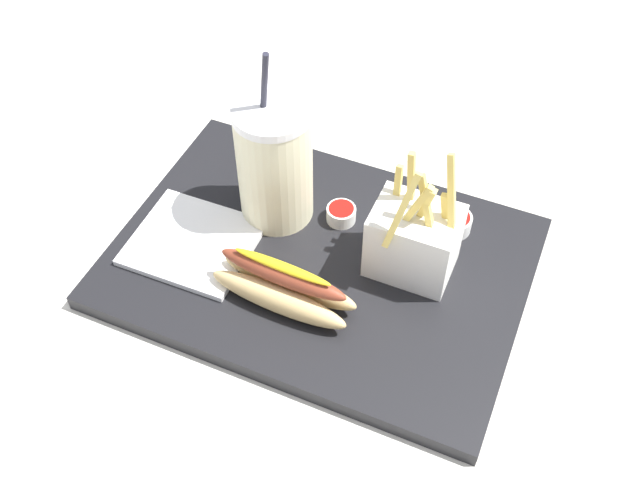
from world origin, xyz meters
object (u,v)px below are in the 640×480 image
object	(u,v)px
soda_cup	(275,163)
ketchup_cup_1	(343,214)
ketchup_cup_3	(264,165)
napkin_stack	(193,242)
fries_basket	(414,239)
hot_dog_1	(283,286)
ketchup_cup_2	(455,222)

from	to	relation	value
soda_cup	ketchup_cup_1	xyz separation A→B (m)	(-0.08, -0.02, -0.07)
ketchup_cup_3	napkin_stack	size ratio (longest dim) A/B	0.28
fries_basket	ketchup_cup_3	distance (m)	0.24
hot_dog_1	napkin_stack	size ratio (longest dim) A/B	1.18
hot_dog_1	ketchup_cup_1	xyz separation A→B (m)	(-0.01, -0.14, -0.01)
soda_cup	hot_dog_1	size ratio (longest dim) A/B	1.39
ketchup_cup_1	napkin_stack	bearing A→B (deg)	35.92
hot_dog_1	ketchup_cup_2	distance (m)	0.22
napkin_stack	ketchup_cup_1	bearing A→B (deg)	-144.08
hot_dog_1	ketchup_cup_3	xyz separation A→B (m)	(0.11, -0.17, -0.01)
ketchup_cup_1	ketchup_cup_3	bearing A→B (deg)	-17.42
soda_cup	hot_dog_1	xyz separation A→B (m)	(-0.06, 0.12, -0.05)
ketchup_cup_1	ketchup_cup_2	xyz separation A→B (m)	(-0.13, -0.04, 0.00)
ketchup_cup_2	ketchup_cup_3	xyz separation A→B (m)	(0.25, 0.00, -0.00)
ketchup_cup_3	soda_cup	bearing A→B (deg)	128.92
ketchup_cup_3	hot_dog_1	bearing A→B (deg)	122.17
fries_basket	hot_dog_1	distance (m)	0.15
ketchup_cup_1	ketchup_cup_2	bearing A→B (deg)	-162.84
fries_basket	hot_dog_1	size ratio (longest dim) A/B	0.99
fries_basket	napkin_stack	world-z (taller)	fries_basket
hot_dog_1	ketchup_cup_2	size ratio (longest dim) A/B	4.13
fries_basket	ketchup_cup_3	bearing A→B (deg)	-18.45
hot_dog_1	fries_basket	bearing A→B (deg)	-138.09
hot_dog_1	ketchup_cup_3	size ratio (longest dim) A/B	4.28
soda_cup	napkin_stack	size ratio (longest dim) A/B	1.65
hot_dog_1	ketchup_cup_3	world-z (taller)	hot_dog_1
fries_basket	ketchup_cup_1	size ratio (longest dim) A/B	4.60
soda_cup	ketchup_cup_1	bearing A→B (deg)	-167.95
soda_cup	ketchup_cup_3	bearing A→B (deg)	-51.08
ketchup_cup_2	ketchup_cup_3	distance (m)	0.25
ketchup_cup_3	ketchup_cup_1	bearing A→B (deg)	162.58
ketchup_cup_3	napkin_stack	distance (m)	0.15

